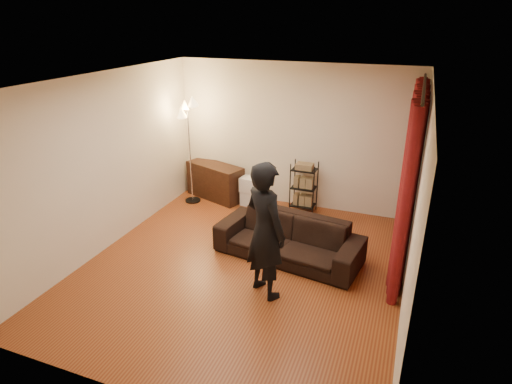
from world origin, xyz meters
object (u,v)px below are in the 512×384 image
at_px(floor_lamp, 190,153).
at_px(person, 265,231).
at_px(sofa, 288,238).
at_px(media_cabinet, 215,181).
at_px(wire_shelf, 304,188).
at_px(storage_boxes, 250,191).

bearing_deg(floor_lamp, person, -44.71).
relative_size(sofa, media_cabinet, 1.83).
bearing_deg(sofa, person, -83.23).
xyz_separation_m(wire_shelf, floor_lamp, (-2.18, -0.31, 0.52)).
relative_size(storage_boxes, floor_lamp, 0.29).
bearing_deg(sofa, floor_lamp, 158.84).
height_order(storage_boxes, wire_shelf, wire_shelf).
bearing_deg(media_cabinet, storage_boxes, 12.35).
bearing_deg(sofa, media_cabinet, 148.81).
bearing_deg(sofa, storage_boxes, 136.52).
relative_size(media_cabinet, storage_boxes, 2.09).
height_order(media_cabinet, floor_lamp, floor_lamp).
bearing_deg(floor_lamp, storage_boxes, 11.70).
relative_size(person, media_cabinet, 1.53).
bearing_deg(storage_boxes, sofa, -52.14).
distance_m(person, floor_lamp, 3.33).
bearing_deg(person, sofa, -59.71).
height_order(sofa, storage_boxes, sofa).
distance_m(media_cabinet, floor_lamp, 0.81).
height_order(sofa, person, person).
relative_size(sofa, person, 1.19).
height_order(sofa, media_cabinet, media_cabinet).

